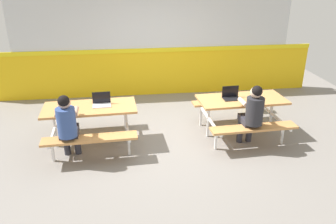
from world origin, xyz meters
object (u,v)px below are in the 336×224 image
object	(u,v)px
laptop_silver	(102,103)
backpack_dark	(255,102)
student_nearer	(67,123)
picnic_table_right	(241,107)
picnic_table_left	(90,115)
laptop_dark	(231,96)
student_further	(252,112)

from	to	relation	value
laptop_silver	backpack_dark	bearing A→B (deg)	17.48
student_nearer	laptop_silver	distance (m)	0.81
laptop_silver	backpack_dark	xyz separation A→B (m)	(3.32, 1.04, -0.57)
picnic_table_right	student_nearer	distance (m)	3.17
picnic_table_left	laptop_dark	world-z (taller)	laptop_dark
student_nearer	laptop_dark	world-z (taller)	student_nearer
picnic_table_left	laptop_dark	size ratio (longest dim) A/B	5.04
picnic_table_right	student_nearer	world-z (taller)	student_nearer
student_nearer	student_further	bearing A→B (deg)	0.99
student_nearer	backpack_dark	size ratio (longest dim) A/B	2.74
picnic_table_right	student_nearer	xyz separation A→B (m)	(-3.11, -0.61, 0.14)
picnic_table_right	student_further	xyz separation A→B (m)	(0.00, -0.56, 0.14)
student_nearer	backpack_dark	distance (m)	4.21
student_further	backpack_dark	size ratio (longest dim) A/B	2.74
laptop_silver	backpack_dark	size ratio (longest dim) A/B	0.75
picnic_table_right	student_nearer	size ratio (longest dim) A/B	1.38
student_further	laptop_dark	distance (m)	0.62
laptop_dark	student_further	bearing A→B (deg)	-70.85
picnic_table_left	picnic_table_right	size ratio (longest dim) A/B	1.00
student_nearer	student_further	size ratio (longest dim) A/B	1.00
picnic_table_left	student_further	world-z (taller)	student_further
laptop_silver	student_nearer	bearing A→B (deg)	-130.13
picnic_table_left	student_nearer	world-z (taller)	student_nearer
picnic_table_right	laptop_dark	xyz separation A→B (m)	(-0.20, 0.03, 0.22)
laptop_dark	picnic_table_right	bearing A→B (deg)	-8.09
student_nearer	student_further	world-z (taller)	same
student_nearer	picnic_table_right	bearing A→B (deg)	11.11
student_nearer	laptop_silver	size ratio (longest dim) A/B	3.66
picnic_table_right	backpack_dark	distance (m)	1.33
laptop_silver	laptop_dark	bearing A→B (deg)	0.51
student_further	laptop_silver	world-z (taller)	student_further
laptop_silver	picnic_table_left	bearing A→B (deg)	-167.51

